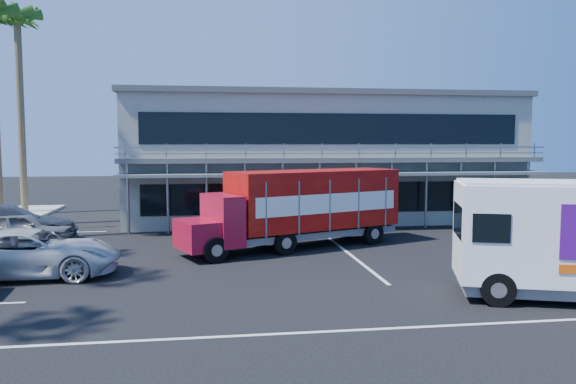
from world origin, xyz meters
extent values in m
plane|color=black|center=(0.00, 0.00, 0.00)|extent=(120.00, 120.00, 0.00)
cube|color=gray|center=(3.00, 15.00, 3.50)|extent=(22.00, 10.00, 7.00)
cube|color=#515454|center=(3.00, 15.00, 7.15)|extent=(22.40, 10.40, 0.30)
cube|color=#515454|center=(3.00, 9.40, 3.60)|extent=(22.00, 1.20, 0.25)
cube|color=gray|center=(3.00, 8.85, 4.10)|extent=(22.00, 0.08, 0.90)
cube|color=slate|center=(3.00, 9.10, 2.90)|extent=(22.00, 1.80, 0.15)
cube|color=black|center=(3.00, 9.98, 1.60)|extent=(20.00, 0.06, 1.60)
cube|color=black|center=(3.00, 9.98, 5.20)|extent=(20.00, 0.06, 1.60)
cylinder|color=brown|center=(-15.10, 18.50, 6.00)|extent=(0.44, 0.44, 12.00)
sphere|color=#264814|center=(-15.10, 18.50, 12.20)|extent=(1.10, 1.10, 1.10)
cube|color=maroon|center=(-4.03, 2.94, 0.94)|extent=(2.03, 2.46, 1.13)
cube|color=maroon|center=(-3.08, 3.34, 1.46)|extent=(1.77, 2.53, 1.97)
cube|color=black|center=(-3.08, 3.34, 2.02)|extent=(0.81, 1.86, 0.66)
cube|color=#B5140B|center=(0.91, 5.00, 2.07)|extent=(7.84, 5.06, 2.44)
cube|color=slate|center=(0.91, 5.00, 0.61)|extent=(7.71, 4.73, 0.28)
cube|color=white|center=(1.37, 3.91, 1.97)|extent=(6.40, 2.69, 0.80)
cube|color=white|center=(0.46, 6.09, 1.97)|extent=(6.40, 2.69, 0.80)
cylinder|color=black|center=(-3.38, 2.09, 0.49)|extent=(1.01, 0.63, 0.98)
cylinder|color=black|center=(-4.17, 4.00, 0.49)|extent=(1.01, 0.63, 0.98)
cylinder|color=black|center=(-0.60, 3.25, 0.49)|extent=(1.01, 0.63, 0.98)
cylinder|color=black|center=(-1.39, 5.16, 0.49)|extent=(1.01, 0.63, 0.98)
cylinder|color=black|center=(3.57, 4.98, 0.49)|extent=(1.01, 0.63, 0.98)
cylinder|color=black|center=(2.77, 6.89, 0.49)|extent=(1.01, 0.63, 0.98)
cube|color=black|center=(3.62, -3.32, 2.23)|extent=(0.67, 1.87, 0.94)
cylinder|color=black|center=(4.21, -4.62, 0.48)|extent=(0.99, 0.57, 0.95)
cylinder|color=black|center=(4.87, -2.63, 0.48)|extent=(0.99, 0.57, 0.95)
imported|color=silver|center=(-9.50, 0.80, 0.80)|extent=(5.76, 2.69, 1.60)
imported|color=#2F353E|center=(-12.50, 7.60, 0.86)|extent=(6.30, 3.64, 1.72)
imported|color=slate|center=(-11.78, 7.20, 0.73)|extent=(4.46, 2.17, 1.46)
camera|label=1|loc=(-3.64, -18.71, 4.47)|focal=35.00mm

